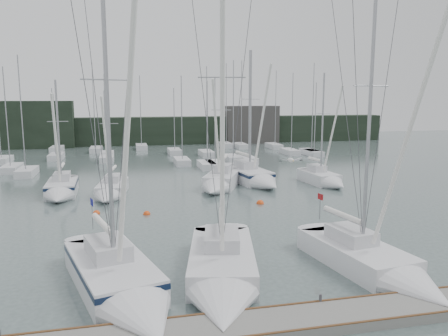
% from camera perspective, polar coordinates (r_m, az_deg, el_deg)
% --- Properties ---
extents(ground, '(160.00, 160.00, 0.00)m').
position_cam_1_polar(ground, '(21.90, 2.87, -13.88)').
color(ground, '#4A5A59').
rests_on(ground, ground).
extents(dock, '(24.00, 2.00, 0.40)m').
position_cam_1_polar(dock, '(17.53, 7.57, -19.44)').
color(dock, slate).
rests_on(dock, ground).
extents(far_treeline, '(90.00, 4.00, 5.00)m').
position_cam_1_polar(far_treeline, '(81.79, -8.99, 4.83)').
color(far_treeline, black).
rests_on(far_treeline, ground).
extents(far_building_left, '(12.00, 3.00, 8.00)m').
position_cam_1_polar(far_building_left, '(80.82, -23.26, 5.22)').
color(far_building_left, black).
rests_on(far_building_left, ground).
extents(far_building_right, '(10.00, 3.00, 7.00)m').
position_cam_1_polar(far_building_right, '(82.94, 3.65, 5.68)').
color(far_building_right, '#3E3C39').
rests_on(far_building_right, ground).
extents(mast_forest, '(44.96, 27.08, 14.73)m').
position_cam_1_polar(mast_forest, '(63.47, -6.57, 1.82)').
color(mast_forest, silver).
rests_on(mast_forest, ground).
extents(sailboat_near_left, '(5.65, 10.49, 15.74)m').
position_cam_1_polar(sailboat_near_left, '(19.60, -13.02, -14.99)').
color(sailboat_near_left, silver).
rests_on(sailboat_near_left, ground).
extents(sailboat_near_center, '(5.18, 10.67, 16.15)m').
position_cam_1_polar(sailboat_near_center, '(20.19, -0.23, -14.23)').
color(sailboat_near_center, silver).
rests_on(sailboat_near_center, ground).
extents(sailboat_near_right, '(4.23, 9.71, 15.46)m').
position_cam_1_polar(sailboat_near_right, '(22.54, 20.01, -12.23)').
color(sailboat_near_right, silver).
rests_on(sailboat_near_right, ground).
extents(sailboat_mid_a, '(2.76, 7.56, 10.87)m').
position_cam_1_polar(sailboat_mid_a, '(40.44, -20.55, -2.78)').
color(sailboat_mid_a, silver).
rests_on(sailboat_mid_a, ground).
extents(sailboat_mid_b, '(3.16, 7.45, 10.57)m').
position_cam_1_polar(sailboat_mid_b, '(39.00, -14.68, -3.04)').
color(sailboat_mid_b, silver).
rests_on(sailboat_mid_b, ground).
extents(sailboat_mid_c, '(5.76, 8.56, 12.30)m').
position_cam_1_polar(sailboat_mid_c, '(40.92, -0.66, -1.99)').
color(sailboat_mid_c, silver).
rests_on(sailboat_mid_c, ground).
extents(sailboat_mid_d, '(4.29, 9.89, 14.09)m').
position_cam_1_polar(sailboat_mid_d, '(43.59, 4.08, -1.28)').
color(sailboat_mid_d, silver).
rests_on(sailboat_mid_d, ground).
extents(sailboat_mid_e, '(2.99, 7.04, 11.69)m').
position_cam_1_polar(sailboat_mid_e, '(44.13, 13.13, -1.52)').
color(sailboat_mid_e, silver).
rests_on(sailboat_mid_e, ground).
extents(buoy_a, '(0.54, 0.54, 0.54)m').
position_cam_1_polar(buoy_a, '(33.05, -10.06, -5.98)').
color(buoy_a, '#E44814').
rests_on(buoy_a, ground).
extents(buoy_b, '(0.62, 0.62, 0.62)m').
position_cam_1_polar(buoy_b, '(35.89, 4.74, -4.66)').
color(buoy_b, '#E44814').
rests_on(buoy_b, ground).
extents(buoy_c, '(0.53, 0.53, 0.53)m').
position_cam_1_polar(buoy_c, '(34.10, -16.31, -5.75)').
color(buoy_c, '#E44814').
rests_on(buoy_c, ground).
extents(seagull, '(1.03, 0.47, 0.20)m').
position_cam_1_polar(seagull, '(18.90, 8.71, 1.03)').
color(seagull, silver).
rests_on(seagull, ground).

